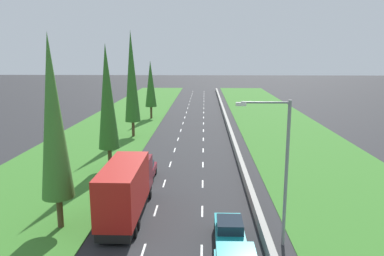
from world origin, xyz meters
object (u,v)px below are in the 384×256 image
object	(u,v)px
teal_sedan_right_lane	(229,232)
poplar_tree_second	(53,118)
street_light_mast	(281,163)
red_box_truck_left_lane	(127,188)
poplar_tree_fourth	(132,77)
poplar_tree_third	(107,97)
maroon_hatchback_left_lane	(145,170)
poplar_tree_fifth	(151,84)

from	to	relation	value
teal_sedan_right_lane	poplar_tree_second	world-z (taller)	poplar_tree_second
teal_sedan_right_lane	poplar_tree_second	xyz separation A→B (m)	(-11.31, 1.91, 6.73)
street_light_mast	red_box_truck_left_lane	bearing A→B (deg)	160.01
teal_sedan_right_lane	street_light_mast	xyz separation A→B (m)	(2.96, 0.03, 4.42)
teal_sedan_right_lane	poplar_tree_fourth	distance (m)	33.51
teal_sedan_right_lane	poplar_tree_third	bearing A→B (deg)	126.64
poplar_tree_second	street_light_mast	size ratio (longest dim) A/B	1.44
maroon_hatchback_left_lane	poplar_tree_third	xyz separation A→B (m)	(-4.13, 3.02, 6.55)
teal_sedan_right_lane	street_light_mast	distance (m)	5.32
teal_sedan_right_lane	poplar_tree_fifth	size ratio (longest dim) A/B	0.43
poplar_tree_fifth	street_light_mast	xyz separation A→B (m)	(14.25, -45.59, -1.06)
poplar_tree_third	poplar_tree_fifth	xyz separation A→B (m)	(-0.06, 30.53, -1.10)
poplar_tree_second	poplar_tree_fourth	size ratio (longest dim) A/B	0.88
maroon_hatchback_left_lane	poplar_tree_second	bearing A→B (deg)	-112.49
poplar_tree_fourth	street_light_mast	world-z (taller)	poplar_tree_fourth
teal_sedan_right_lane	poplar_tree_third	world-z (taller)	poplar_tree_third
teal_sedan_right_lane	red_box_truck_left_lane	bearing A→B (deg)	152.54
red_box_truck_left_lane	poplar_tree_fourth	xyz separation A→B (m)	(-4.62, 26.74, 6.29)
poplar_tree_second	poplar_tree_third	distance (m)	13.19
poplar_tree_second	poplar_tree_third	xyz separation A→B (m)	(0.08, 13.19, -0.16)
poplar_tree_fifth	red_box_truck_left_lane	bearing A→B (deg)	-84.32
poplar_tree_fifth	street_light_mast	bearing A→B (deg)	-72.64
poplar_tree_third	maroon_hatchback_left_lane	bearing A→B (deg)	-36.24
street_light_mast	maroon_hatchback_left_lane	bearing A→B (deg)	129.88
poplar_tree_fourth	poplar_tree_fifth	bearing A→B (deg)	88.33
street_light_mast	poplar_tree_third	bearing A→B (deg)	133.28
poplar_tree_second	poplar_tree_fifth	xyz separation A→B (m)	(0.02, 43.72, -1.25)
poplar_tree_fifth	maroon_hatchback_left_lane	bearing A→B (deg)	-82.88
poplar_tree_third	poplar_tree_fifth	bearing A→B (deg)	90.12
maroon_hatchback_left_lane	poplar_tree_second	xyz separation A→B (m)	(-4.21, -10.17, 6.71)
poplar_tree_fourth	street_light_mast	xyz separation A→B (m)	(14.69, -30.41, -3.24)
poplar_tree_fourth	street_light_mast	bearing A→B (deg)	-64.21
poplar_tree_third	street_light_mast	xyz separation A→B (m)	(14.19, -15.07, -2.16)
maroon_hatchback_left_lane	poplar_tree_fourth	distance (m)	20.42
teal_sedan_right_lane	street_light_mast	world-z (taller)	street_light_mast
poplar_tree_fifth	street_light_mast	world-z (taller)	poplar_tree_fifth
red_box_truck_left_lane	poplar_tree_second	size ratio (longest dim) A/B	0.72
maroon_hatchback_left_lane	poplar_tree_fifth	size ratio (longest dim) A/B	0.37
poplar_tree_second	poplar_tree_third	world-z (taller)	poplar_tree_second
poplar_tree_second	poplar_tree_fifth	distance (m)	43.74
maroon_hatchback_left_lane	poplar_tree_third	distance (m)	8.31
maroon_hatchback_left_lane	street_light_mast	distance (m)	16.30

